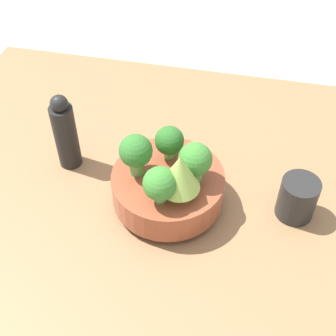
{
  "coord_description": "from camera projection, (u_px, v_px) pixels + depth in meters",
  "views": [
    {
      "loc": [
        -0.15,
        0.56,
        0.71
      ],
      "look_at": [
        -0.04,
        0.02,
        0.13
      ],
      "focal_mm": 50.0,
      "sensor_mm": 36.0,
      "label": 1
    }
  ],
  "objects": [
    {
      "name": "ground_plane",
      "position": [
        152.0,
        204.0,
        0.92
      ],
      "size": [
        6.0,
        6.0,
        0.0
      ],
      "primitive_type": "plane",
      "color": "beige"
    },
    {
      "name": "table",
      "position": [
        151.0,
        197.0,
        0.9
      ],
      "size": [
        0.98,
        0.82,
        0.04
      ],
      "color": "olive",
      "rests_on": "ground_plane"
    },
    {
      "name": "bowl",
      "position": [
        168.0,
        187.0,
        0.84
      ],
      "size": [
        0.2,
        0.2,
        0.07
      ],
      "color": "brown",
      "rests_on": "table"
    },
    {
      "name": "broccoli_floret_left",
      "position": [
        195.0,
        161.0,
        0.78
      ],
      "size": [
        0.06,
        0.06,
        0.08
      ],
      "color": "#6BA34C",
      "rests_on": "bowl"
    },
    {
      "name": "broccoli_floret_back",
      "position": [
        160.0,
        184.0,
        0.75
      ],
      "size": [
        0.06,
        0.06,
        0.07
      ],
      "color": "#6BA34C",
      "rests_on": "bowl"
    },
    {
      "name": "broccoli_floret_right",
      "position": [
        136.0,
        152.0,
        0.79
      ],
      "size": [
        0.06,
        0.06,
        0.08
      ],
      "color": "#609347",
      "rests_on": "bowl"
    },
    {
      "name": "broccoli_floret_front",
      "position": [
        169.0,
        141.0,
        0.82
      ],
      "size": [
        0.05,
        0.05,
        0.07
      ],
      "color": "#7AB256",
      "rests_on": "bowl"
    },
    {
      "name": "romanesco_piece_far",
      "position": [
        180.0,
        173.0,
        0.74
      ],
      "size": [
        0.07,
        0.07,
        0.09
      ],
      "color": "#7AB256",
      "rests_on": "bowl"
    },
    {
      "name": "cup",
      "position": [
        297.0,
        198.0,
        0.82
      ],
      "size": [
        0.07,
        0.07,
        0.08
      ],
      "color": "black",
      "rests_on": "table"
    },
    {
      "name": "pepper_mill",
      "position": [
        65.0,
        133.0,
        0.88
      ],
      "size": [
        0.04,
        0.04,
        0.16
      ],
      "color": "black",
      "rests_on": "table"
    }
  ]
}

